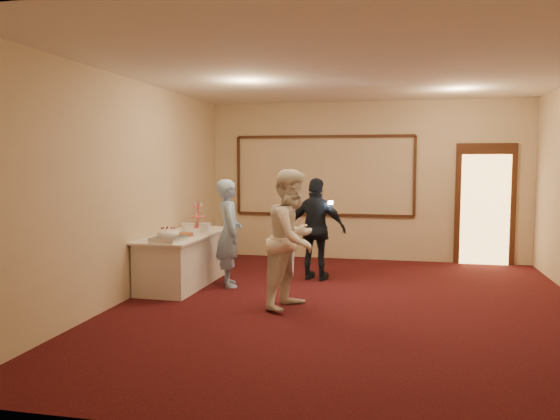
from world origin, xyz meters
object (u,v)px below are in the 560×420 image
(buffet_table, at_px, (185,259))
(guest, at_px, (317,229))
(cupcake_stand, at_px, (198,217))
(tart, at_px, (185,235))
(plate_stack_b, at_px, (205,227))
(pavlova_tray, at_px, (168,236))
(plate_stack_a, at_px, (187,228))
(woman, at_px, (293,239))
(man, at_px, (229,233))

(buffet_table, height_order, guest, guest)
(cupcake_stand, relative_size, tart, 1.68)
(plate_stack_b, bearing_deg, pavlova_tray, -98.35)
(pavlova_tray, xyz_separation_m, tart, (0.04, 0.52, -0.05))
(buffet_table, relative_size, plate_stack_a, 11.42)
(cupcake_stand, height_order, plate_stack_a, cupcake_stand)
(buffet_table, distance_m, cupcake_stand, 1.01)
(woman, bearing_deg, plate_stack_a, 77.91)
(cupcake_stand, relative_size, guest, 0.29)
(buffet_table, distance_m, guest, 2.09)
(pavlova_tray, xyz_separation_m, cupcake_stand, (-0.17, 1.64, 0.09))
(buffet_table, distance_m, tart, 0.51)
(cupcake_stand, xyz_separation_m, plate_stack_b, (0.33, -0.57, -0.09))
(plate_stack_b, height_order, man, man)
(plate_stack_b, bearing_deg, plate_stack_a, -139.98)
(plate_stack_a, bearing_deg, buffet_table, -93.94)
(woman, bearing_deg, man, 67.74)
(woman, bearing_deg, plate_stack_b, 70.30)
(tart, height_order, woman, woman)
(buffet_table, relative_size, guest, 1.34)
(cupcake_stand, distance_m, guest, 2.04)
(man, relative_size, guest, 1.00)
(pavlova_tray, xyz_separation_m, guest, (1.86, 1.49, -0.04))
(pavlova_tray, bearing_deg, buffet_table, 95.18)
(cupcake_stand, xyz_separation_m, man, (0.81, -0.85, -0.13))
(buffet_table, xyz_separation_m, man, (0.70, -0.01, 0.42))
(tart, bearing_deg, buffet_table, 112.54)
(pavlova_tray, distance_m, plate_stack_b, 1.08)
(guest, bearing_deg, woman, 98.84)
(buffet_table, bearing_deg, plate_stack_b, 50.17)
(buffet_table, xyz_separation_m, pavlova_tray, (0.07, -0.79, 0.46))
(buffet_table, distance_m, plate_stack_b, 0.58)
(man, height_order, woman, woman)
(plate_stack_b, height_order, guest, guest)
(man, xyz_separation_m, woman, (1.16, -0.99, 0.08))
(man, xyz_separation_m, guest, (1.23, 0.70, 0.00))
(woman, bearing_deg, guest, 15.88)
(cupcake_stand, height_order, guest, guest)
(tart, bearing_deg, guest, 28.02)
(plate_stack_a, height_order, guest, guest)
(plate_stack_a, height_order, tart, plate_stack_a)
(buffet_table, distance_m, pavlova_tray, 0.92)
(buffet_table, height_order, pavlova_tray, pavlova_tray)
(buffet_table, height_order, woman, woman)
(plate_stack_a, xyz_separation_m, plate_stack_b, (0.22, 0.19, -0.01))
(cupcake_stand, height_order, man, man)
(plate_stack_a, relative_size, man, 0.12)
(cupcake_stand, bearing_deg, plate_stack_b, -59.87)
(plate_stack_b, distance_m, woman, 2.07)
(cupcake_stand, bearing_deg, woman, -43.15)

